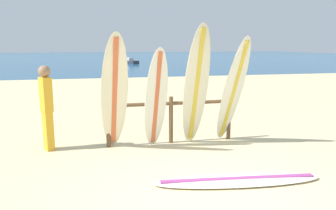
{
  "coord_description": "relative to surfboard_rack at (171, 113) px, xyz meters",
  "views": [
    {
      "loc": [
        -1.59,
        -4.14,
        2.18
      ],
      "look_at": [
        0.06,
        3.12,
        0.81
      ],
      "focal_mm": 35.11,
      "sensor_mm": 36.0,
      "label": 1
    }
  ],
  "objects": [
    {
      "name": "ground_plane",
      "position": [
        -0.06,
        -2.82,
        -0.68
      ],
      "size": [
        120.0,
        120.0,
        0.0
      ],
      "primitive_type": "plane",
      "color": "beige"
    },
    {
      "name": "ocean_water",
      "position": [
        -0.06,
        55.18,
        -0.68
      ],
      "size": [
        120.0,
        80.0,
        0.01
      ],
      "primitive_type": "cube",
      "color": "#1E5984",
      "rests_on": "ground"
    },
    {
      "name": "surfboard_rack",
      "position": [
        0.0,
        0.0,
        0.0
      ],
      "size": [
        2.88,
        0.09,
        1.05
      ],
      "color": "brown",
      "rests_on": "ground"
    },
    {
      "name": "surfboard_leaning_far_left",
      "position": [
        -1.26,
        -0.39,
        0.53
      ],
      "size": [
        0.61,
        1.1,
        2.43
      ],
      "color": "beige",
      "rests_on": "ground"
    },
    {
      "name": "surfboard_leaning_left",
      "position": [
        -0.4,
        -0.33,
        0.39
      ],
      "size": [
        0.59,
        0.64,
        2.15
      ],
      "color": "silver",
      "rests_on": "ground"
    },
    {
      "name": "surfboard_leaning_center_left",
      "position": [
        0.46,
        -0.36,
        0.63
      ],
      "size": [
        0.62,
        0.78,
        2.62
      ],
      "color": "beige",
      "rests_on": "ground"
    },
    {
      "name": "surfboard_leaning_center",
      "position": [
        1.3,
        -0.36,
        0.5
      ],
      "size": [
        0.68,
        1.05,
        2.38
      ],
      "color": "silver",
      "rests_on": "ground"
    },
    {
      "name": "surfboard_lying_on_sand",
      "position": [
        0.55,
        -2.36,
        -0.65
      ],
      "size": [
        2.78,
        0.87,
        0.08
      ],
      "color": "white",
      "rests_on": "ground"
    },
    {
      "name": "beachgoer_standing",
      "position": [
        -2.61,
        0.06,
        0.29
      ],
      "size": [
        0.29,
        0.34,
        1.77
      ],
      "color": "gold",
      "rests_on": "ground"
    },
    {
      "name": "small_boat_offshore",
      "position": [
        2.47,
        32.01,
        -0.43
      ],
      "size": [
        2.38,
        2.56,
        0.71
      ],
      "color": "#333842",
      "rests_on": "ocean_water"
    }
  ]
}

